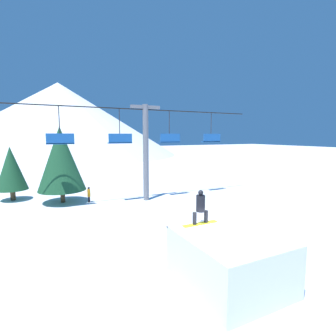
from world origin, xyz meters
name	(u,v)px	position (x,y,z in m)	size (l,w,h in m)	color
ground_plane	(210,272)	(0.00, 0.00, 0.00)	(220.00, 220.00, 0.00)	white
mountain_ridge	(59,119)	(0.00, 67.35, 9.37)	(60.79, 60.79, 18.74)	silver
snow_ramp	(229,260)	(0.11, -0.94, 0.91)	(3.12, 3.62, 1.82)	white
snowboarder	(201,207)	(-0.19, 0.46, 2.49)	(1.51, 0.35, 1.35)	yellow
chairlift	(146,145)	(2.05, 11.68, 4.51)	(19.78, 0.45, 7.64)	slate
pine_tree_near	(61,159)	(-4.11, 13.92, 3.46)	(3.59, 3.59, 5.95)	#4C3823
pine_tree_far	(11,168)	(-7.67, 16.51, 2.60)	(2.39, 2.39, 4.37)	#4C3823
distant_skier	(89,194)	(-2.25, 13.06, 0.67)	(0.24, 0.24, 1.23)	black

